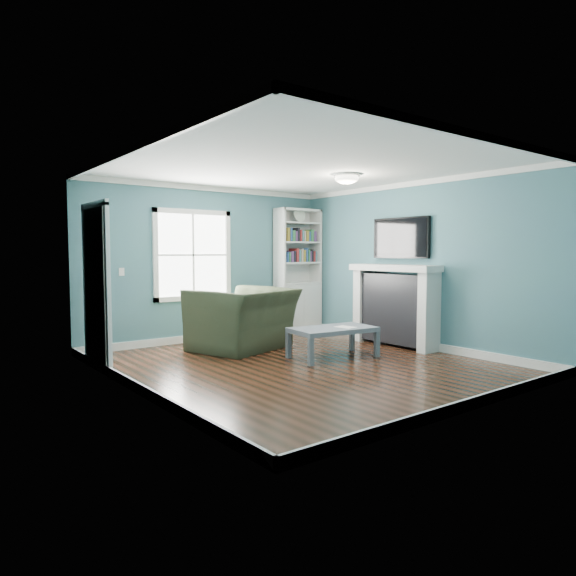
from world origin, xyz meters
TOP-DOWN VIEW (x-y plane):
  - floor at (0.00, 0.00)m, footprint 5.00×5.00m
  - room_walls at (0.00, 0.00)m, footprint 5.00×5.00m
  - trim at (0.00, 0.00)m, footprint 4.50×5.00m
  - window at (-0.30, 2.49)m, footprint 1.40×0.06m
  - bookshelf at (1.77, 2.30)m, footprint 0.90×0.35m
  - fireplace at (2.08, 0.20)m, footprint 0.44×1.58m
  - tv at (2.20, 0.20)m, footprint 0.06×1.10m
  - door at (-2.22, 1.40)m, footprint 0.12×0.98m
  - ceiling_fixture at (0.90, 0.10)m, footprint 0.38×0.38m
  - light_switch at (-1.50, 2.48)m, footprint 0.08×0.01m
  - recliner at (0.00, 1.43)m, footprint 1.66×1.33m
  - coffee_table at (0.67, 0.12)m, footprint 1.26×0.79m
  - paper_sheet at (0.82, 0.03)m, footprint 0.25×0.30m

SIDE VIEW (x-z plane):
  - floor at x=0.00m, z-range 0.00..0.00m
  - coffee_table at x=0.67m, z-range 0.16..0.59m
  - paper_sheet at x=0.82m, z-range 0.43..0.44m
  - recliner at x=0.00m, z-range 0.00..1.26m
  - fireplace at x=2.08m, z-range -0.01..1.29m
  - bookshelf at x=1.77m, z-range -0.23..2.08m
  - door at x=-2.22m, z-range -0.01..2.16m
  - light_switch at x=-1.50m, z-range 1.14..1.26m
  - trim at x=0.00m, z-range -0.06..2.54m
  - window at x=-0.30m, z-range 0.70..2.20m
  - room_walls at x=0.00m, z-range -0.92..4.08m
  - tv at x=2.20m, z-range 1.40..2.05m
  - ceiling_fixture at x=0.90m, z-range 2.47..2.63m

